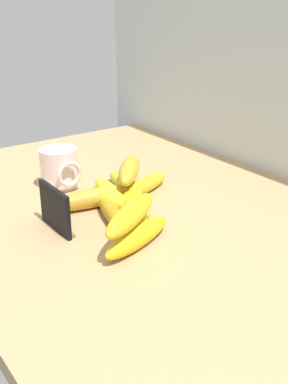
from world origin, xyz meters
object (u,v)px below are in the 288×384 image
at_px(chalkboard_sign, 55,210).
at_px(banana_7, 111,202).
at_px(banana_2, 144,185).
at_px(banana_9, 129,170).
at_px(banana_10, 131,215).
at_px(coffee_mug, 59,168).
at_px(banana_1, 111,193).
at_px(banana_5, 135,201).
at_px(banana_8, 95,198).
at_px(banana_0, 134,210).
at_px(banana_6, 138,237).
at_px(banana_3, 126,187).
at_px(banana_4, 113,215).

xyz_separation_m(chalkboard_sign, banana_7, (-0.01, 0.13, -0.02)).
bearing_deg(banana_2, banana_9, -115.68).
bearing_deg(chalkboard_sign, banana_2, 100.86).
bearing_deg(banana_7, banana_10, -18.41).
height_order(coffee_mug, banana_1, coffee_mug).
bearing_deg(banana_1, coffee_mug, -160.00).
height_order(banana_5, banana_8, banana_8).
relative_size(banana_0, banana_7, 1.02).
relative_size(banana_6, banana_10, 0.98).
bearing_deg(banana_10, banana_3, 148.37).
bearing_deg(banana_5, banana_2, 131.30).
xyz_separation_m(banana_8, banana_9, (-0.02, 0.10, 0.04)).
bearing_deg(banana_3, banana_2, 64.15).
relative_size(banana_3, banana_8, 0.89).
height_order(banana_2, banana_9, banana_9).
bearing_deg(banana_8, banana_3, 101.72).
bearing_deg(banana_6, banana_4, 171.46).
relative_size(banana_2, banana_4, 0.91).
distance_m(banana_5, banana_7, 0.05).
xyz_separation_m(banana_1, banana_7, (0.04, -0.02, 0.00)).
bearing_deg(banana_7, chalkboard_sign, -84.61).
height_order(banana_2, banana_6, banana_6).
relative_size(banana_3, banana_7, 1.10).
distance_m(banana_4, banana_6, 0.11).
height_order(banana_1, banana_9, banana_9).
bearing_deg(chalkboard_sign, banana_9, 106.13).
distance_m(chalkboard_sign, banana_9, 0.21).
distance_m(banana_2, banana_8, 0.13).
relative_size(banana_2, banana_9, 0.97).
bearing_deg(banana_4, banana_6, -8.54).
relative_size(banana_2, banana_8, 0.74).
height_order(banana_1, banana_7, banana_7).
relative_size(banana_5, banana_8, 0.76).
relative_size(banana_8, banana_10, 1.18).
bearing_deg(banana_9, banana_8, -80.89).
distance_m(chalkboard_sign, banana_5, 0.17).
height_order(banana_1, banana_8, banana_8).
bearing_deg(banana_0, banana_10, -37.77).
bearing_deg(chalkboard_sign, coffee_mug, 151.41).
distance_m(banana_5, banana_9, 0.09).
bearing_deg(banana_5, banana_4, -68.55).
distance_m(banana_7, banana_9, 0.10).
bearing_deg(banana_1, banana_6, -18.87).
distance_m(banana_2, banana_3, 0.04).
xyz_separation_m(banana_5, banana_6, (0.13, -0.09, 0.00)).
distance_m(banana_0, banana_6, 0.11).
distance_m(banana_3, banana_8, 0.09).
bearing_deg(banana_8, banana_6, -7.51).
relative_size(coffee_mug, banana_6, 0.57).
xyz_separation_m(banana_6, banana_10, (-0.01, -0.01, 0.04)).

